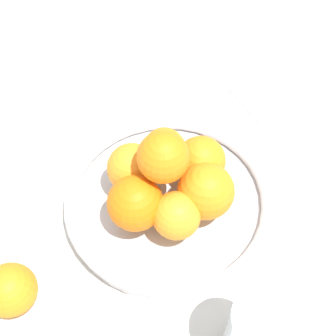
# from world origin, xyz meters

# --- Properties ---
(ground_plane) EXTENTS (4.00, 4.00, 0.00)m
(ground_plane) POSITION_xyz_m (0.00, 0.00, 0.00)
(ground_plane) COLOR beige
(fruit_bowl) EXTENTS (0.31, 0.31, 0.03)m
(fruit_bowl) POSITION_xyz_m (0.00, 0.00, 0.02)
(fruit_bowl) COLOR silver
(fruit_bowl) RESTS_ON ground_plane
(orange_pile) EXTENTS (0.19, 0.17, 0.13)m
(orange_pile) POSITION_xyz_m (0.00, 0.00, 0.08)
(orange_pile) COLOR orange
(orange_pile) RESTS_ON fruit_bowl
(stray_orange) EXTENTS (0.07, 0.07, 0.07)m
(stray_orange) POSITION_xyz_m (0.25, 0.00, 0.03)
(stray_orange) COLOR orange
(stray_orange) RESTS_ON ground_plane
(napkin_folded) EXTENTS (0.12, 0.12, 0.01)m
(napkin_folded) POSITION_xyz_m (-0.28, -0.08, 0.00)
(napkin_folded) COLOR white
(napkin_folded) RESTS_ON ground_plane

